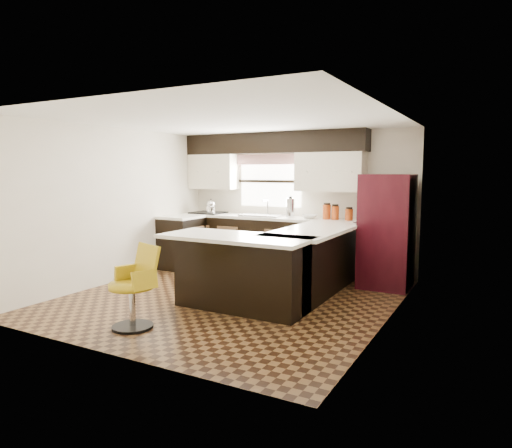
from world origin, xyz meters
The scene contains 30 objects.
floor centered at (0.00, 0.00, 0.00)m, with size 4.40×4.40×0.00m, color #49301A.
ceiling centered at (0.00, 0.00, 2.40)m, with size 4.40×4.40×0.00m, color silver.
wall_back centered at (0.00, 2.20, 1.20)m, with size 4.40×4.40×0.00m, color beige.
wall_front centered at (0.00, -2.20, 1.20)m, with size 4.40×4.40×0.00m, color beige.
wall_left centered at (-2.10, 0.00, 1.20)m, with size 4.40×4.40×0.00m, color beige.
wall_right centered at (2.10, 0.00, 1.20)m, with size 4.40×4.40×0.00m, color beige.
base_cab_back centered at (-0.45, 1.90, 0.45)m, with size 3.30×0.60×0.90m, color black.
base_cab_left centered at (-1.80, 1.25, 0.45)m, with size 0.60×0.70×0.90m, color black.
counter_back centered at (-0.45, 1.90, 0.92)m, with size 3.30×0.60×0.04m, color silver.
counter_left centered at (-1.80, 1.25, 0.92)m, with size 0.60×0.70×0.04m, color silver.
soffit centered at (-0.40, 2.03, 2.22)m, with size 3.40×0.35×0.36m, color black.
upper_cab_left centered at (-1.62, 2.03, 1.72)m, with size 0.94×0.35×0.64m, color beige.
upper_cab_right centered at (0.68, 2.03, 1.72)m, with size 1.14×0.35×0.64m, color beige.
window_pane centered at (-0.50, 2.18, 1.55)m, with size 1.20×0.02×0.90m, color white.
valance centered at (-0.50, 2.14, 1.94)m, with size 1.30×0.06×0.18m, color #D19B93.
sink centered at (-0.50, 1.88, 0.96)m, with size 0.75×0.45×0.03m, color #B2B2B7.
dishwasher centered at (0.55, 1.61, 0.43)m, with size 0.58×0.03×0.78m, color black.
cooktop centered at (-1.65, 1.88, 0.96)m, with size 0.58×0.50×0.03m, color black.
peninsula_long centered at (0.90, 0.62, 0.45)m, with size 0.60×1.95×0.90m, color black.
peninsula_return centered at (0.38, -0.35, 0.45)m, with size 1.65×0.60×0.90m, color black.
counter_pen_long centered at (0.95, 0.62, 0.92)m, with size 0.84×1.95×0.04m, color silver.
counter_pen_return centered at (0.35, -0.44, 0.92)m, with size 1.89×0.84×0.04m, color silver.
refrigerator centered at (1.72, 1.63, 0.84)m, with size 0.72×0.69×1.69m, color black.
bar_chair centered at (-0.32, -1.55, 0.46)m, with size 0.49×0.49×0.92m, color #B49411, non-canonical shape.
kettle centered at (-1.59, 1.88, 1.09)m, with size 0.18×0.18×0.25m, color silver, non-canonical shape.
percolator centered at (0.03, 1.90, 1.11)m, with size 0.14×0.14×0.33m, color silver.
mixing_bowl centered at (0.38, 1.90, 0.98)m, with size 0.26×0.26×0.06m, color white.
canister_large centered at (0.67, 1.92, 1.06)m, with size 0.13×0.13×0.24m, color #A03B10.
canister_med centered at (0.82, 1.92, 1.06)m, with size 0.12×0.12×0.22m, color #A03B10.
canister_small centered at (1.05, 1.92, 1.04)m, with size 0.13×0.13×0.18m, color #A03B10.
Camera 1 is at (3.22, -5.19, 1.73)m, focal length 32.00 mm.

